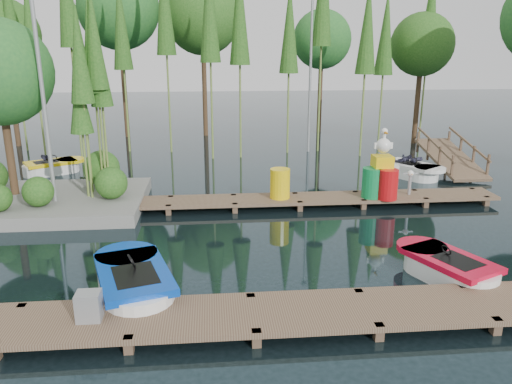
{
  "coord_description": "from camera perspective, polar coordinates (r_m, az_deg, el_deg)",
  "views": [
    {
      "loc": [
        -0.68,
        -12.57,
        4.96
      ],
      "look_at": [
        0.5,
        0.5,
        1.1
      ],
      "focal_mm": 35.0,
      "sensor_mm": 36.0,
      "label": 1
    }
  ],
  "objects": [
    {
      "name": "lamp_island",
      "position": [
        15.84,
        -23.46,
        12.55
      ],
      "size": [
        0.3,
        0.3,
        7.25
      ],
      "color": "gray",
      "rests_on": "ground"
    },
    {
      "name": "ground_plane",
      "position": [
        13.53,
        -1.93,
        -5.12
      ],
      "size": [
        90.0,
        90.0,
        0.0
      ],
      "primitive_type": "plane",
      "color": "#1A2A30"
    },
    {
      "name": "drum_cluster",
      "position": [
        16.36,
        14.28,
        1.67
      ],
      "size": [
        1.28,
        1.17,
        2.21
      ],
      "color": "#0D7D3C",
      "rests_on": "far_dock"
    },
    {
      "name": "ramp",
      "position": [
        21.83,
        21.33,
        3.7
      ],
      "size": [
        1.5,
        3.94,
        1.49
      ],
      "color": "brown",
      "rests_on": "ground"
    },
    {
      "name": "utility_cabinet",
      "position": [
        9.46,
        -18.55,
        -12.26
      ],
      "size": [
        0.43,
        0.36,
        0.52
      ],
      "primitive_type": "cube",
      "color": "gray",
      "rests_on": "near_dock"
    },
    {
      "name": "far_dock",
      "position": [
        15.89,
        1.15,
        -0.94
      ],
      "size": [
        15.0,
        1.2,
        0.5
      ],
      "color": "brown",
      "rests_on": "ground"
    },
    {
      "name": "near_dock",
      "position": [
        9.38,
        -0.3,
        -13.87
      ],
      "size": [
        18.0,
        1.5,
        0.5
      ],
      "color": "brown",
      "rests_on": "ground"
    },
    {
      "name": "island",
      "position": [
        16.92,
        -24.83,
        8.87
      ],
      "size": [
        6.2,
        4.2,
        6.75
      ],
      "color": "slate",
      "rests_on": "ground"
    },
    {
      "name": "boat_white_far",
      "position": [
        20.46,
        17.31,
        2.39
      ],
      "size": [
        2.42,
        2.8,
        1.22
      ],
      "rotation": [
        0.0,
        0.0,
        -0.27
      ],
      "color": "white",
      "rests_on": "ground"
    },
    {
      "name": "boat_red",
      "position": [
        11.88,
        21.04,
        -8.16
      ],
      "size": [
        2.06,
        2.75,
        0.85
      ],
      "rotation": [
        0.0,
        0.0,
        0.42
      ],
      "color": "white",
      "rests_on": "ground"
    },
    {
      "name": "lamp_rear",
      "position": [
        24.04,
        6.27,
        14.62
      ],
      "size": [
        0.3,
        0.3,
        7.25
      ],
      "color": "gray",
      "rests_on": "ground"
    },
    {
      "name": "boat_yellow_far",
      "position": [
        21.71,
        -22.25,
        2.64
      ],
      "size": [
        2.65,
        2.16,
        1.21
      ],
      "rotation": [
        0.0,
        0.0,
        0.18
      ],
      "color": "white",
      "rests_on": "ground"
    },
    {
      "name": "yellow_barrel",
      "position": [
        15.79,
        2.76,
        0.98
      ],
      "size": [
        0.63,
        0.63,
        0.94
      ],
      "primitive_type": "cylinder",
      "color": "yellow",
      "rests_on": "far_dock"
    },
    {
      "name": "seagull_post",
      "position": [
        16.87,
        17.22,
        1.52
      ],
      "size": [
        0.5,
        0.27,
        0.81
      ],
      "color": "gray",
      "rests_on": "far_dock"
    },
    {
      "name": "boat_blue",
      "position": [
        10.63,
        -13.78,
        -10.19
      ],
      "size": [
        2.15,
        3.23,
        1.0
      ],
      "rotation": [
        0.0,
        0.0,
        0.3
      ],
      "color": "white",
      "rests_on": "ground"
    },
    {
      "name": "tree_screen",
      "position": [
        23.24,
        -9.0,
        19.05
      ],
      "size": [
        34.42,
        18.53,
        10.31
      ],
      "color": "#46301E",
      "rests_on": "ground"
    }
  ]
}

